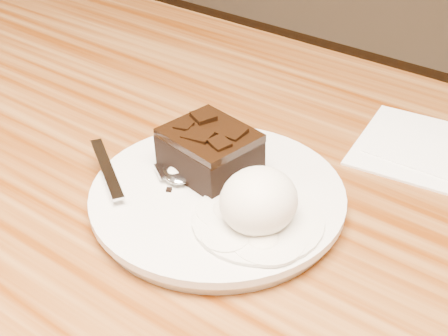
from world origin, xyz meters
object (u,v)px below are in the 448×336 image
Objects in this scene: ice_cream_scoop at (259,201)px; napkin at (425,148)px; spoon at (176,174)px; plate at (218,200)px; brownie at (210,154)px.

ice_cream_scoop is 0.50× the size of napkin.
ice_cream_scoop is at bearing -61.83° from spoon.
brownie reaches higher than plate.
brownie is at bearing 2.30° from spoon.
plate is 0.07m from ice_cream_scoop.
ice_cream_scoop is 0.24m from napkin.
plate reaches higher than napkin.
napkin is at bearing 74.46° from ice_cream_scoop.
ice_cream_scoop is (0.08, -0.04, 0.00)m from brownie.
plate is at bearing -40.99° from brownie.
brownie is 0.58× the size of napkin.
spoon is at bearing 175.44° from ice_cream_scoop.
napkin is (0.14, 0.19, -0.04)m from brownie.
spoon is (-0.02, -0.03, -0.01)m from brownie.
plate is 1.71× the size of napkin.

